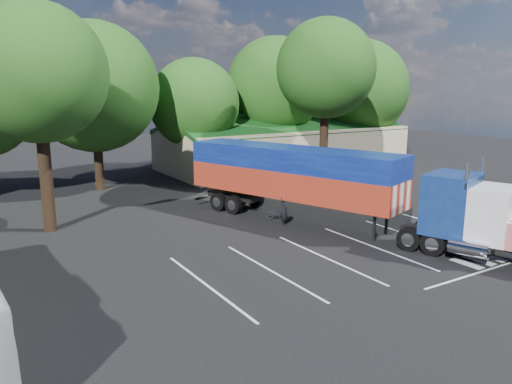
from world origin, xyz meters
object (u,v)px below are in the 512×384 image
woman (284,210)px  silver_sedan (232,176)px  semi_truck (334,183)px  bicycle (277,214)px

woman → silver_sedan: size_ratio=0.41×
semi_truck → silver_sedan: 14.83m
woman → silver_sedan: 13.03m
woman → bicycle: woman is taller
silver_sedan → semi_truck: bearing=178.6°
bicycle → woman: bearing=-128.4°
bicycle → silver_sedan: (3.20, 11.57, 0.30)m
semi_truck → woman: size_ratio=12.58×
semi_truck → silver_sedan: bearing=65.1°
semi_truck → bicycle: semi_truck is taller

